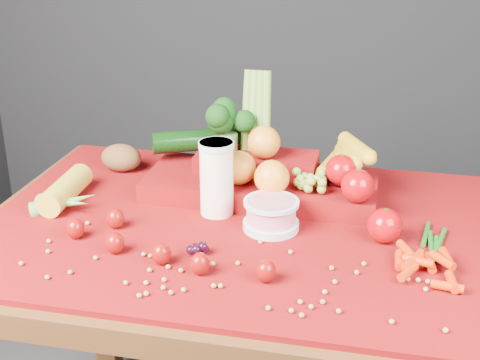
% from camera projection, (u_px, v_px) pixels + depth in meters
% --- Properties ---
extents(table, '(1.10, 0.80, 0.75)m').
position_uv_depth(table, '(238.00, 267.00, 1.44)').
color(table, '#3E260E').
rests_on(table, ground).
extents(red_cloth, '(1.05, 0.75, 0.01)m').
position_uv_depth(red_cloth, '(238.00, 225.00, 1.40)').
color(red_cloth, '#6A030E').
rests_on(red_cloth, table).
extents(milk_glass, '(0.08, 0.08, 0.16)m').
position_uv_depth(milk_glass, '(217.00, 175.00, 1.41)').
color(milk_glass, white).
rests_on(milk_glass, red_cloth).
extents(yogurt_bowl, '(0.12, 0.12, 0.06)m').
position_uv_depth(yogurt_bowl, '(271.00, 214.00, 1.36)').
color(yogurt_bowl, silver).
rests_on(yogurt_bowl, red_cloth).
extents(strawberry_scatter, '(0.44, 0.18, 0.05)m').
position_uv_depth(strawberry_scatter, '(152.00, 244.00, 1.26)').
color(strawberry_scatter, '#850008').
rests_on(strawberry_scatter, red_cloth).
extents(dark_grape_cluster, '(0.06, 0.05, 0.03)m').
position_uv_depth(dark_grape_cluster, '(201.00, 248.00, 1.27)').
color(dark_grape_cluster, black).
rests_on(dark_grape_cluster, red_cloth).
extents(soybean_scatter, '(0.84, 0.24, 0.01)m').
position_uv_depth(soybean_scatter, '(214.00, 267.00, 1.22)').
color(soybean_scatter, '#9F8744').
rests_on(soybean_scatter, red_cloth).
extents(corn_ear, '(0.19, 0.23, 0.06)m').
position_uv_depth(corn_ear, '(64.00, 199.00, 1.46)').
color(corn_ear, gold).
rests_on(corn_ear, red_cloth).
extents(potato, '(0.10, 0.07, 0.07)m').
position_uv_depth(potato, '(121.00, 158.00, 1.65)').
color(potato, '#51371A').
rests_on(potato, red_cloth).
extents(baby_carrot_pile, '(0.18, 0.17, 0.03)m').
position_uv_depth(baby_carrot_pile, '(427.00, 268.00, 1.20)').
color(baby_carrot_pile, red).
rests_on(baby_carrot_pile, red_cloth).
extents(green_bean_pile, '(0.14, 0.12, 0.01)m').
position_uv_depth(green_bean_pile, '(432.00, 242.00, 1.31)').
color(green_bean_pile, '#145A15').
rests_on(green_bean_pile, red_cloth).
extents(produce_mound, '(0.60, 0.37, 0.27)m').
position_uv_depth(produce_mound, '(269.00, 170.00, 1.51)').
color(produce_mound, '#6A030E').
rests_on(produce_mound, red_cloth).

